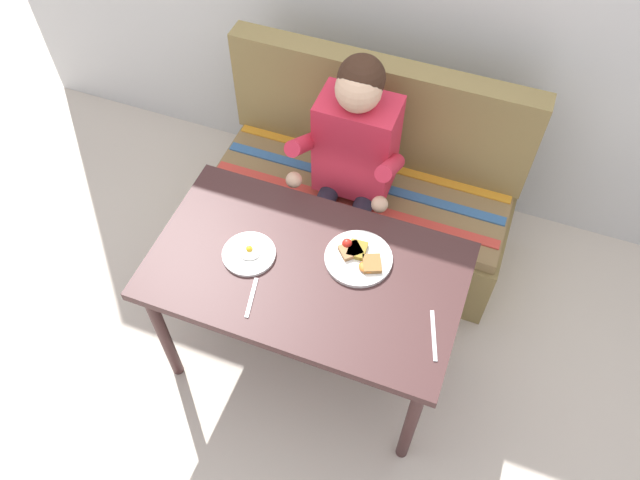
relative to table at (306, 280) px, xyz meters
The scene contains 8 objects.
ground_plane 0.65m from the table, ahead, with size 8.00×8.00×0.00m, color beige.
table is the anchor object (origin of this frame).
couch 0.83m from the table, 90.00° to the left, with size 1.44×0.56×1.00m.
person 0.60m from the table, 92.20° to the left, with size 0.45×0.61×1.21m.
plate_breakfast 0.23m from the table, 32.07° to the left, with size 0.26×0.26×0.05m.
plate_eggs 0.25m from the table, behind, with size 0.21×0.21×0.04m.
fork 0.25m from the table, 125.85° to the right, with size 0.01×0.17×0.01m, color silver.
knife 0.54m from the table, 11.67° to the right, with size 0.01×0.20×0.01m, color silver.
Camera 1 is at (0.52, -1.22, 2.71)m, focal length 35.18 mm.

